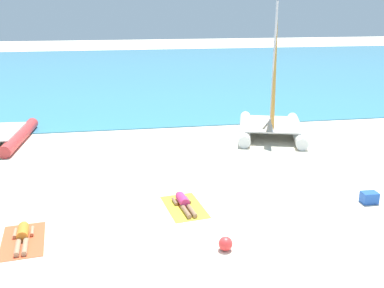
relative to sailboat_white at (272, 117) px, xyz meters
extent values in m
plane|color=beige|center=(-4.61, 0.26, -0.92)|extent=(120.00, 120.00, 0.00)
cube|color=teal|center=(-4.61, 22.10, -0.90)|extent=(120.00, 40.00, 0.05)
cylinder|color=white|center=(-1.15, 0.50, -0.65)|extent=(1.89, 4.70, 0.54)
cylinder|color=white|center=(1.23, -0.22, -0.65)|extent=(1.89, 4.70, 0.54)
cube|color=silver|center=(-0.02, -0.08, -0.35)|extent=(3.26, 3.63, 0.07)
cylinder|color=silver|center=(0.17, 0.57, 2.44)|extent=(0.11, 0.11, 5.65)
pyramid|color=orange|center=(-0.15, -0.50, 2.28)|extent=(0.79, 2.40, 4.75)
cylinder|color=#CC3838|center=(-11.71, 0.92, -0.65)|extent=(0.88, 4.73, 0.54)
cube|color=#EA5933|center=(-9.88, -8.34, -0.92)|extent=(1.31, 2.01, 0.01)
cylinder|color=orange|center=(-9.90, -8.14, -0.76)|extent=(0.37, 0.65, 0.30)
sphere|color=tan|center=(-9.95, -7.74, -0.76)|extent=(0.22, 0.22, 0.22)
cylinder|color=tan|center=(-9.92, -8.80, -0.84)|extent=(0.23, 0.79, 0.14)
cylinder|color=tan|center=(-9.74, -8.78, -0.84)|extent=(0.23, 0.79, 0.14)
cylinder|color=tan|center=(-10.14, -8.02, -0.85)|extent=(0.15, 0.46, 0.10)
cylinder|color=tan|center=(-9.70, -7.97, -0.85)|extent=(0.15, 0.46, 0.10)
cube|color=yellow|center=(-5.30, -7.06, -0.92)|extent=(1.36, 2.04, 0.01)
cylinder|color=#D83372|center=(-5.33, -6.86, -0.76)|extent=(0.38, 0.66, 0.30)
sphere|color=#8C6647|center=(-5.39, -6.45, -0.76)|extent=(0.22, 0.22, 0.22)
cylinder|color=#8C6647|center=(-5.33, -7.51, -0.84)|extent=(0.25, 0.79, 0.14)
cylinder|color=#8C6647|center=(-5.15, -7.49, -0.84)|extent=(0.25, 0.79, 0.14)
cylinder|color=#8C6647|center=(-5.57, -6.74, -0.85)|extent=(0.16, 0.46, 0.10)
cylinder|color=#8C6647|center=(-5.13, -6.67, -0.85)|extent=(0.16, 0.46, 0.10)
sphere|color=red|center=(-4.64, -9.70, -0.74)|extent=(0.37, 0.37, 0.37)
cube|color=blue|center=(0.56, -7.73, -0.74)|extent=(0.50, 0.36, 0.36)
camera|label=1|loc=(-7.15, -19.32, 5.14)|focal=40.93mm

